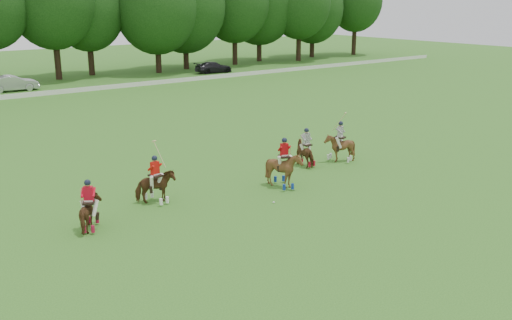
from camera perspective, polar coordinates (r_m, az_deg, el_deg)
ground at (r=24.08m, az=3.87°, el=-5.85°), size 180.00×180.00×0.00m
boundary_rail at (r=57.40m, az=-22.03°, el=6.04°), size 120.00×0.10×0.44m
car_mid at (r=61.66m, az=-23.15°, el=7.07°), size 4.83×1.86×1.57m
car_right at (r=71.20m, az=-4.27°, el=9.22°), size 4.83×2.33×1.36m
polo_red_a at (r=23.60m, az=-16.28°, el=-5.03°), size 1.46×1.74×2.09m
polo_red_b at (r=25.97m, az=-9.98°, el=-2.60°), size 1.68×1.51×2.74m
polo_red_c at (r=27.67m, az=2.82°, el=-0.92°), size 1.93×2.03×2.48m
polo_stripe_a at (r=31.36m, az=5.02°, el=0.76°), size 1.02×1.66×2.12m
polo_stripe_b at (r=32.36m, az=8.37°, el=1.28°), size 1.80×1.88×2.86m
polo_ball at (r=25.73m, az=1.78°, el=-4.26°), size 0.09×0.09×0.09m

